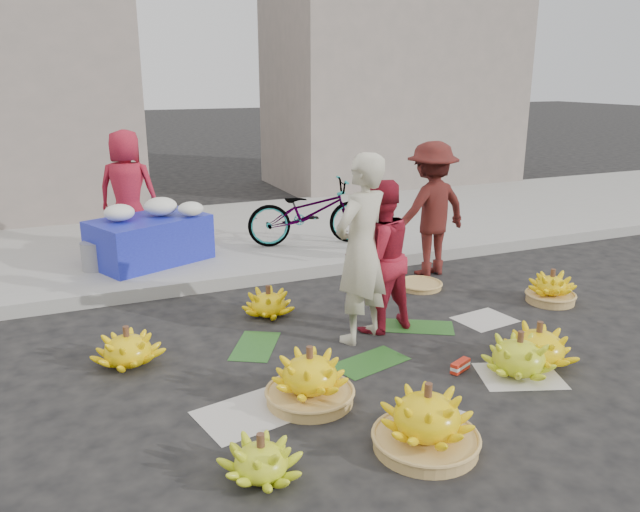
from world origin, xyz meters
name	(u,v)px	position (x,y,z in m)	size (l,w,h in m)	color
ground	(370,351)	(0.00, 0.00, 0.00)	(80.00, 80.00, 0.00)	black
curb	(284,273)	(0.00, 2.20, 0.07)	(40.00, 0.25, 0.15)	gray
sidewalk	(236,234)	(0.00, 4.30, 0.06)	(40.00, 4.00, 0.12)	gray
building_right	(392,67)	(4.50, 7.70, 2.50)	(5.00, 3.00, 5.00)	gray
newspaper_scatter	(418,392)	(0.00, -0.80, 0.00)	(3.20, 1.80, 0.00)	beige
banana_leaves	(350,344)	(-0.10, 0.20, 0.00)	(2.00, 1.00, 0.00)	#1E501A
banana_bunch_0	(310,379)	(-0.82, -0.61, 0.19)	(0.65, 0.65, 0.45)	#AF8849
banana_bunch_1	(261,459)	(-1.44, -1.34, 0.13)	(0.49, 0.49, 0.30)	#A3C51C
banana_bunch_2	(427,421)	(-0.35, -1.46, 0.20)	(0.69, 0.69, 0.47)	#AF8849
banana_bunch_3	(519,355)	(0.92, -0.85, 0.16)	(0.64, 0.64, 0.37)	#A3C51C
banana_bunch_4	(538,345)	(1.18, -0.78, 0.17)	(0.79, 0.79, 0.38)	yellow
banana_bunch_5	(551,289)	(2.36, 0.34, 0.15)	(0.51, 0.51, 0.37)	#AF8849
banana_bunch_6	(128,348)	(-1.99, 0.57, 0.15)	(0.67, 0.67, 0.35)	yellow
banana_bunch_7	(268,303)	(-0.54, 1.17, 0.14)	(0.54, 0.54, 0.32)	yellow
basket_spare	(420,285)	(1.32, 1.29, 0.03)	(0.49, 0.49, 0.06)	#AF8849
incense_stack	(460,366)	(0.51, -0.64, 0.05)	(0.21, 0.07, 0.09)	red
vendor_cream	(361,249)	(0.04, 0.29, 0.86)	(0.63, 0.41, 1.72)	beige
vendor_red	(379,257)	(0.30, 0.43, 0.72)	(0.70, 0.55, 1.45)	#B11B2C
man_striped	(431,209)	(1.69, 1.71, 0.81)	(1.04, 0.60, 1.61)	maroon
flower_table	(150,237)	(-1.40, 3.15, 0.44)	(1.56, 1.30, 0.78)	#1A20AA
grey_bucket	(94,256)	(-2.07, 3.09, 0.29)	(0.30, 0.30, 0.34)	gray
flower_vendor	(128,191)	(-1.54, 3.86, 0.91)	(0.77, 0.50, 1.57)	#B11B2C
bicycle	(310,212)	(0.73, 3.16, 0.56)	(1.69, 0.59, 0.89)	gray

